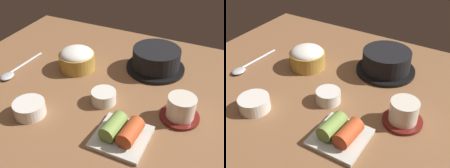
% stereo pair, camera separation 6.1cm
% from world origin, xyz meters
% --- Properties ---
extents(dining_table, '(1.00, 0.76, 0.02)m').
position_xyz_m(dining_table, '(0.00, 0.00, 0.01)').
color(dining_table, brown).
rests_on(dining_table, ground).
extents(stone_pot, '(0.18, 0.18, 0.07)m').
position_xyz_m(stone_pot, '(0.09, 0.15, 0.06)').
color(stone_pot, black).
rests_on(stone_pot, dining_table).
extents(rice_bowl, '(0.11, 0.11, 0.07)m').
position_xyz_m(rice_bowl, '(-0.14, 0.05, 0.06)').
color(rice_bowl, '#B78C38').
rests_on(rice_bowl, dining_table).
extents(tea_cup_with_saucer, '(0.10, 0.10, 0.06)m').
position_xyz_m(tea_cup_with_saucer, '(0.22, -0.04, 0.05)').
color(tea_cup_with_saucer, maroon).
rests_on(tea_cup_with_saucer, dining_table).
extents(banchan_cup_center, '(0.07, 0.07, 0.03)m').
position_xyz_m(banchan_cup_center, '(0.02, -0.07, 0.04)').
color(banchan_cup_center, white).
rests_on(banchan_cup_center, dining_table).
extents(kimchi_plate, '(0.12, 0.12, 0.05)m').
position_xyz_m(kimchi_plate, '(0.12, -0.17, 0.04)').
color(kimchi_plate, silver).
rests_on(kimchi_plate, dining_table).
extents(side_bowl_near, '(0.08, 0.08, 0.04)m').
position_xyz_m(side_bowl_near, '(-0.13, -0.19, 0.04)').
color(side_bowl_near, white).
rests_on(side_bowl_near, dining_table).
extents(spoon, '(0.04, 0.19, 0.01)m').
position_xyz_m(spoon, '(-0.30, -0.06, 0.03)').
color(spoon, '#B7B7BC').
rests_on(spoon, dining_table).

